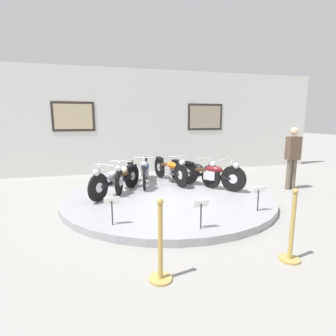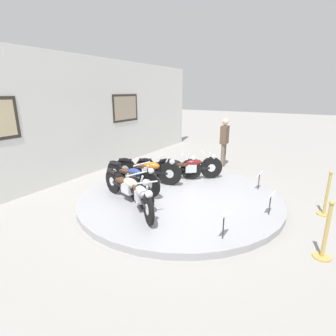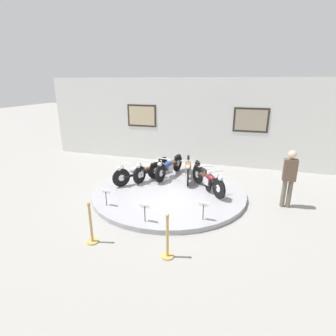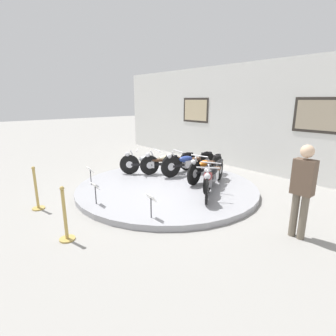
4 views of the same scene
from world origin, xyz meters
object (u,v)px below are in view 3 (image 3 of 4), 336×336
at_px(motorcycle_silver, 138,172).
at_px(info_placard_front_centre, 145,208).
at_px(info_placard_front_left, 106,194).
at_px(stanchion_post_right_of_entry, 167,243).
at_px(motorcycle_blue, 169,166).
at_px(visitor_standing, 289,176).
at_px(motorcycle_black, 203,174).
at_px(motorcycle_cream, 151,168).
at_px(info_placard_front_right, 203,207).
at_px(motorcycle_maroon, 208,179).
at_px(stanchion_post_left_of_entry, 91,229).
at_px(motorcycle_orange, 188,168).

bearing_deg(motorcycle_silver, info_placard_front_centre, -63.21).
height_order(info_placard_front_left, stanchion_post_right_of_entry, stanchion_post_right_of_entry).
distance_m(motorcycle_blue, visitor_standing, 4.11).
height_order(motorcycle_silver, info_placard_front_centre, motorcycle_silver).
relative_size(motorcycle_black, info_placard_front_left, 3.51).
xyz_separation_m(motorcycle_black, info_placard_front_centre, (-0.96, -3.00, -0.01)).
xyz_separation_m(motorcycle_cream, motorcycle_blue, (0.59, 0.34, 0.02)).
bearing_deg(info_placard_front_left, info_placard_front_right, 0.00).
bearing_deg(motorcycle_black, motorcycle_blue, 165.64).
xyz_separation_m(visitor_standing, stanchion_post_right_of_entry, (-2.66, -3.27, -0.64)).
bearing_deg(info_placard_front_right, info_placard_front_left, 180.00).
bearing_deg(info_placard_front_left, stanchion_post_right_of_entry, -33.61).
relative_size(motorcycle_cream, visitor_standing, 1.09).
xyz_separation_m(motorcycle_maroon, info_placard_front_right, (0.17, -1.92, -0.03)).
distance_m(stanchion_post_left_of_entry, stanchion_post_right_of_entry, 1.83).
bearing_deg(motorcycle_black, stanchion_post_right_of_entry, -90.70).
xyz_separation_m(motorcycle_orange, stanchion_post_left_of_entry, (-1.28, -4.35, -0.19)).
bearing_deg(motorcycle_silver, visitor_standing, -2.31).
bearing_deg(stanchion_post_left_of_entry, visitor_standing, 36.06).
bearing_deg(motorcycle_black, info_placard_front_left, -133.75).
relative_size(info_placard_front_centre, info_placard_front_right, 1.00).
xyz_separation_m(motorcycle_orange, motorcycle_black, (0.60, -0.34, -0.02)).
bearing_deg(info_placard_front_right, motorcycle_black, 100.16).
distance_m(motorcycle_orange, info_placard_front_centre, 3.36).
distance_m(motorcycle_cream, visitor_standing, 4.61).
distance_m(visitor_standing, stanchion_post_left_of_entry, 5.59).
xyz_separation_m(motorcycle_blue, info_placard_front_centre, (0.36, -3.34, -0.03)).
distance_m(motorcycle_maroon, info_placard_front_left, 3.26).
bearing_deg(visitor_standing, motorcycle_blue, 164.55).
distance_m(info_placard_front_centre, info_placard_front_right, 1.50).
distance_m(motorcycle_cream, info_placard_front_left, 2.51).
bearing_deg(motorcycle_black, info_placard_front_right, -79.84).
height_order(motorcycle_maroon, stanchion_post_left_of_entry, stanchion_post_left_of_entry).
distance_m(motorcycle_black, info_placard_front_right, 2.51).
distance_m(motorcycle_maroon, visitor_standing, 2.39).
xyz_separation_m(motorcycle_silver, motorcycle_orange, (1.60, 0.89, 0.01)).
xyz_separation_m(motorcycle_cream, info_placard_front_right, (2.36, -2.47, -0.01)).
height_order(motorcycle_blue, info_placard_front_left, motorcycle_blue).
height_order(motorcycle_orange, motorcycle_maroon, motorcycle_orange).
bearing_deg(info_placard_front_left, motorcycle_cream, 79.71).
bearing_deg(motorcycle_orange, motorcycle_maroon, -45.74).
relative_size(motorcycle_maroon, stanchion_post_left_of_entry, 1.56).
distance_m(motorcycle_cream, motorcycle_black, 1.92).
xyz_separation_m(motorcycle_black, info_placard_front_right, (0.44, -2.47, -0.01)).
distance_m(motorcycle_black, visitor_standing, 2.76).
distance_m(motorcycle_blue, info_placard_front_left, 3.00).
relative_size(motorcycle_silver, info_placard_front_left, 3.06).
bearing_deg(motorcycle_maroon, motorcycle_black, 116.06).
bearing_deg(motorcycle_maroon, motorcycle_orange, 134.26).
bearing_deg(visitor_standing, motorcycle_maroon, 175.23).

